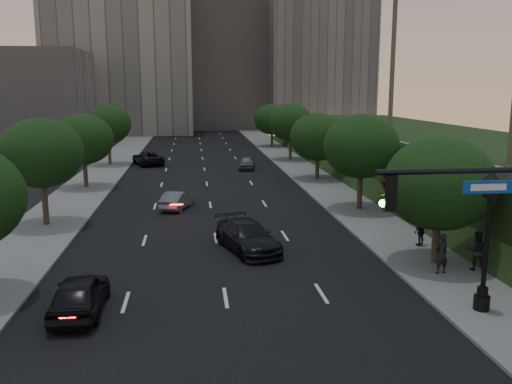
{
  "coord_description": "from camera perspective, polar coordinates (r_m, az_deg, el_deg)",
  "views": [
    {
      "loc": [
        -1.21,
        -15.88,
        8.43
      ],
      "look_at": [
        1.74,
        9.1,
        3.6
      ],
      "focal_mm": 38.0,
      "sensor_mm": 36.0,
      "label": 1
    }
  ],
  "objects": [
    {
      "name": "sedan_near_left",
      "position": [
        21.91,
        -18.08,
        -10.17
      ],
      "size": [
        1.81,
        4.48,
        1.53
      ],
      "primitive_type": "imported",
      "rotation": [
        0.0,
        0.0,
        3.14
      ],
      "color": "black",
      "rests_on": "ground"
    },
    {
      "name": "office_block_left",
      "position": [
        108.9,
        -13.91,
        14.55
      ],
      "size": [
        26.0,
        20.0,
        32.0
      ],
      "primitive_type": "cube",
      "color": "gray",
      "rests_on": "ground"
    },
    {
      "name": "tree_left_b",
      "position": [
        35.29,
        -21.66,
        3.83
      ],
      "size": [
        5.0,
        5.0,
        6.71
      ],
      "color": "#38281C",
      "rests_on": "ground"
    },
    {
      "name": "tree_right_a",
      "position": [
        26.88,
        18.74,
        0.85
      ],
      "size": [
        5.2,
        5.2,
        6.24
      ],
      "color": "#38281C",
      "rests_on": "ground"
    },
    {
      "name": "tree_right_e",
      "position": [
        78.85,
        1.69,
        7.66
      ],
      "size": [
        5.2,
        5.2,
        6.24
      ],
      "color": "#38281C",
      "rests_on": "ground"
    },
    {
      "name": "tree_left_c",
      "position": [
        47.94,
        -17.71,
        5.3
      ],
      "size": [
        5.0,
        5.0,
        6.34
      ],
      "color": "#38281C",
      "rests_on": "ground"
    },
    {
      "name": "office_block_right",
      "position": [
        115.09,
        6.17,
        15.58
      ],
      "size": [
        20.0,
        22.0,
        36.0
      ],
      "primitive_type": "cube",
      "color": "slate",
      "rests_on": "ground"
    },
    {
      "name": "sedan_far_left",
      "position": [
        61.7,
        -11.32,
        3.52
      ],
      "size": [
        4.21,
        6.04,
        1.53
      ],
      "primitive_type": "imported",
      "rotation": [
        0.0,
        0.0,
        3.48
      ],
      "color": "black",
      "rests_on": "ground"
    },
    {
      "name": "sedan_far_right",
      "position": [
        57.3,
        -0.97,
        3.1
      ],
      "size": [
        2.17,
        4.21,
        1.37
      ],
      "primitive_type": "imported",
      "rotation": [
        0.0,
        0.0,
        -0.14
      ],
      "color": "#53555A",
      "rests_on": "ground"
    },
    {
      "name": "road_surface",
      "position": [
        46.67,
        -5.13,
        0.43
      ],
      "size": [
        16.0,
        140.0,
        0.02
      ],
      "primitive_type": "cube",
      "color": "black",
      "rests_on": "ground"
    },
    {
      "name": "sedan_near_right",
      "position": [
        28.53,
        -0.91,
        -4.7
      ],
      "size": [
        3.64,
        5.73,
        1.55
      ],
      "primitive_type": "imported",
      "rotation": [
        0.0,
        0.0,
        0.3
      ],
      "color": "black",
      "rests_on": "ground"
    },
    {
      "name": "tree_right_d",
      "position": [
        64.05,
        3.67,
        7.34
      ],
      "size": [
        5.2,
        5.2,
        6.74
      ],
      "color": "#38281C",
      "rests_on": "ground"
    },
    {
      "name": "tree_left_d",
      "position": [
        61.68,
        -15.3,
        6.91
      ],
      "size": [
        5.0,
        5.0,
        6.71
      ],
      "color": "#38281C",
      "rests_on": "ground"
    },
    {
      "name": "tree_right_b",
      "position": [
        37.89,
        11.03,
        4.74
      ],
      "size": [
        5.2,
        5.2,
        6.74
      ],
      "color": "#38281C",
      "rests_on": "ground"
    },
    {
      "name": "office_block_filler",
      "position": [
        89.4,
        -23.14,
        9.09
      ],
      "size": [
        18.0,
        16.0,
        14.0
      ],
      "primitive_type": "cube",
      "color": "#A29B95",
      "rests_on": "ground"
    },
    {
      "name": "sedan_mid_left",
      "position": [
        38.8,
        -8.29,
        -0.82
      ],
      "size": [
        2.53,
        4.15,
        1.29
      ],
      "primitive_type": "imported",
      "rotation": [
        0.0,
        0.0,
        2.82
      ],
      "color": "#585C60",
      "rests_on": "ground"
    },
    {
      "name": "parapet_wall",
      "position": [
        46.46,
        11.81,
        5.6
      ],
      "size": [
        0.35,
        90.0,
        0.7
      ],
      "primitive_type": "cube",
      "color": "slate",
      "rests_on": "embankment"
    },
    {
      "name": "tree_right_c",
      "position": [
        50.41,
        6.53,
        5.78
      ],
      "size": [
        5.2,
        5.2,
        6.24
      ],
      "color": "#38281C",
      "rests_on": "ground"
    },
    {
      "name": "embankment",
      "position": [
        50.06,
        20.99,
        2.77
      ],
      "size": [
        18.0,
        90.0,
        4.0
      ],
      "primitive_type": "cube",
      "color": "black",
      "rests_on": "ground"
    },
    {
      "name": "pedestrian_c",
      "position": [
        30.24,
        16.97,
        -3.98
      ],
      "size": [
        0.99,
        0.73,
        1.56
      ],
      "primitive_type": "imported",
      "rotation": [
        0.0,
        0.0,
        3.58
      ],
      "color": "black",
      "rests_on": "sidewalk_right"
    },
    {
      "name": "ground",
      "position": [
        18.02,
        -2.19,
        -17.03
      ],
      "size": [
        160.0,
        160.0,
        0.0
      ],
      "primitive_type": "plane",
      "color": "black",
      "rests_on": "ground"
    },
    {
      "name": "office_block_mid",
      "position": [
        118.19,
        -3.31,
        13.07
      ],
      "size": [
        22.0,
        18.0,
        26.0
      ],
      "primitive_type": "cube",
      "color": "#A29B95",
      "rests_on": "ground"
    },
    {
      "name": "pedestrian_b",
      "position": [
        27.03,
        22.2,
        -5.74
      ],
      "size": [
        1.12,
        1.02,
        1.86
      ],
      "primitive_type": "imported",
      "rotation": [
        0.0,
        0.0,
        2.7
      ],
      "color": "black",
      "rests_on": "sidewalk_right"
    },
    {
      "name": "street_lamp",
      "position": [
        21.98,
        23.07,
        -5.31
      ],
      "size": [
        0.64,
        0.64,
        5.62
      ],
      "color": "black",
      "rests_on": "ground"
    },
    {
      "name": "pedestrian_a",
      "position": [
        25.99,
        18.94,
        -6.15
      ],
      "size": [
        0.77,
        0.61,
        1.87
      ],
      "primitive_type": "imported",
      "rotation": [
        0.0,
        0.0,
        3.4
      ],
      "color": "black",
      "rests_on": "sidewalk_right"
    },
    {
      "name": "sidewalk_left",
      "position": [
        47.51,
        -17.59,
        0.23
      ],
      "size": [
        4.5,
        140.0,
        0.15
      ],
      "primitive_type": "cube",
      "color": "slate",
      "rests_on": "ground"
    },
    {
      "name": "sidewalk_right",
      "position": [
        48.03,
        7.18,
        0.76
      ],
      "size": [
        4.5,
        140.0,
        0.15
      ],
      "primitive_type": "cube",
      "color": "slate",
      "rests_on": "ground"
    }
  ]
}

